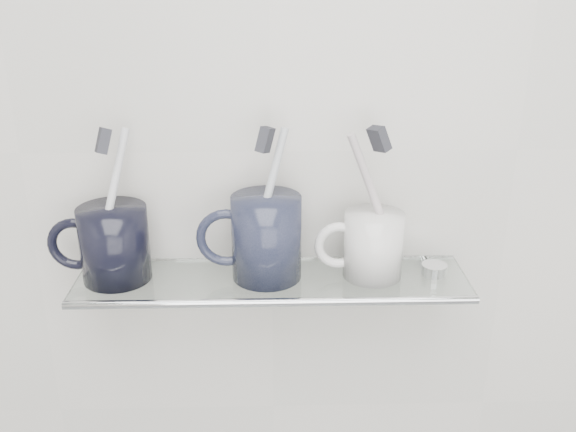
{
  "coord_description": "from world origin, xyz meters",
  "views": [
    {
      "loc": [
        0.0,
        0.31,
        1.48
      ],
      "look_at": [
        0.02,
        1.04,
        1.19
      ],
      "focal_mm": 40.0,
      "sensor_mm": 36.0,
      "label": 1
    }
  ],
  "objects_px": {
    "mug_left": "(115,244)",
    "mug_center": "(266,237)",
    "mug_right": "(373,245)",
    "shelf_glass": "(272,281)"
  },
  "relations": [
    {
      "from": "mug_left",
      "to": "mug_right",
      "type": "distance_m",
      "value": 0.33
    },
    {
      "from": "shelf_glass",
      "to": "mug_right",
      "type": "relative_size",
      "value": 5.88
    },
    {
      "from": "mug_left",
      "to": "shelf_glass",
      "type": "bearing_deg",
      "value": -14.41
    },
    {
      "from": "mug_center",
      "to": "mug_left",
      "type": "bearing_deg",
      "value": -179.6
    },
    {
      "from": "mug_left",
      "to": "mug_center",
      "type": "relative_size",
      "value": 0.88
    },
    {
      "from": "mug_center",
      "to": "shelf_glass",
      "type": "bearing_deg",
      "value": -37.11
    },
    {
      "from": "shelf_glass",
      "to": "mug_right",
      "type": "distance_m",
      "value": 0.14
    },
    {
      "from": "shelf_glass",
      "to": "mug_right",
      "type": "xyz_separation_m",
      "value": [
        0.13,
        0.0,
        0.05
      ]
    },
    {
      "from": "shelf_glass",
      "to": "mug_center",
      "type": "relative_size",
      "value": 4.6
    },
    {
      "from": "mug_left",
      "to": "mug_right",
      "type": "height_order",
      "value": "mug_left"
    }
  ]
}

